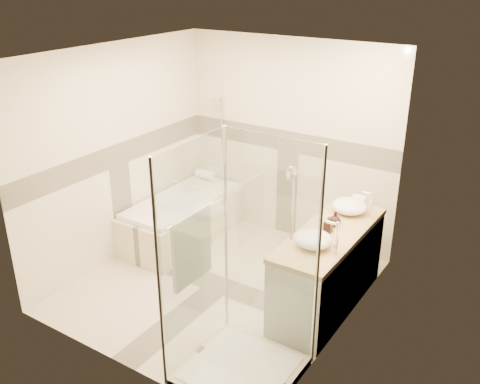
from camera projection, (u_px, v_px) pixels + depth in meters
The scene contains 12 objects.
room at pixel (223, 180), 5.36m from camera, with size 2.82×3.02×2.52m.
bathtub at pixel (183, 216), 6.77m from camera, with size 0.75×1.70×0.56m.
vanity at pixel (328, 269), 5.38m from camera, with size 0.58×1.62×0.85m.
shower_enclosure at pixel (234, 317), 4.51m from camera, with size 0.96×0.93×2.04m.
vessel_sink_near at pixel (350, 206), 5.59m from camera, with size 0.37×0.37×0.15m, color white.
vessel_sink_far at pixel (313, 239), 4.92m from camera, with size 0.35×0.35×0.14m, color white.
faucet_near at pixel (370, 203), 5.44m from camera, with size 0.12×0.03×0.28m.
faucet_far at pixel (336, 235), 4.77m from camera, with size 0.13×0.03×0.31m.
amenity_bottle_a at pixel (328, 225), 5.17m from camera, with size 0.07×0.08×0.17m, color black.
amenity_bottle_b at pixel (335, 219), 5.29m from camera, with size 0.12×0.12×0.15m, color black.
folded_towels at pixel (357, 202), 5.76m from camera, with size 0.15×0.24×0.08m, color white.
rolled_towel at pixel (205, 174), 7.26m from camera, with size 0.11×0.11×0.25m, color white.
Camera 1 is at (2.90, -4.07, 3.26)m, focal length 40.00 mm.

